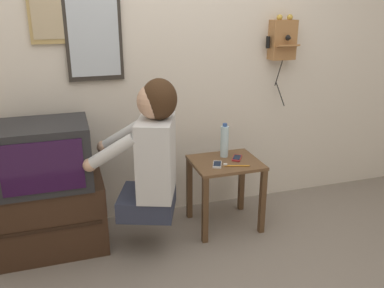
{
  "coord_description": "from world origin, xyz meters",
  "views": [
    {
      "loc": [
        -0.71,
        -1.82,
        1.64
      ],
      "look_at": [
        0.08,
        0.71,
        0.71
      ],
      "focal_mm": 38.0,
      "sensor_mm": 36.0,
      "label": 1
    }
  ],
  "objects_px": {
    "framed_picture": "(51,9)",
    "wall_phone_antique": "(282,40)",
    "cell_phone_held": "(217,164)",
    "water_bottle": "(224,141)",
    "television": "(44,155)",
    "person": "(152,151)",
    "wall_mirror": "(93,32)",
    "toothbrush": "(235,165)",
    "cell_phone_spare": "(237,158)"
  },
  "relations": [
    {
      "from": "framed_picture",
      "to": "wall_phone_antique",
      "type": "bearing_deg",
      "value": -1.5
    },
    {
      "from": "cell_phone_held",
      "to": "water_bottle",
      "type": "distance_m",
      "value": 0.22
    },
    {
      "from": "wall_phone_antique",
      "to": "television",
      "type": "bearing_deg",
      "value": -171.98
    },
    {
      "from": "person",
      "to": "wall_mirror",
      "type": "xyz_separation_m",
      "value": [
        -0.28,
        0.5,
        0.72
      ]
    },
    {
      "from": "toothbrush",
      "to": "television",
      "type": "bearing_deg",
      "value": 100.26
    },
    {
      "from": "person",
      "to": "toothbrush",
      "type": "distance_m",
      "value": 0.63
    },
    {
      "from": "toothbrush",
      "to": "person",
      "type": "bearing_deg",
      "value": 110.79
    },
    {
      "from": "framed_picture",
      "to": "cell_phone_held",
      "type": "relative_size",
      "value": 3.21
    },
    {
      "from": "water_bottle",
      "to": "toothbrush",
      "type": "relative_size",
      "value": 1.44
    },
    {
      "from": "person",
      "to": "cell_phone_spare",
      "type": "xyz_separation_m",
      "value": [
        0.68,
        0.17,
        -0.19
      ]
    },
    {
      "from": "television",
      "to": "water_bottle",
      "type": "bearing_deg",
      "value": 1.88
    },
    {
      "from": "cell_phone_held",
      "to": "cell_phone_spare",
      "type": "bearing_deg",
      "value": 44.9
    },
    {
      "from": "water_bottle",
      "to": "wall_phone_antique",
      "type": "bearing_deg",
      "value": 21.36
    },
    {
      "from": "person",
      "to": "television",
      "type": "relative_size",
      "value": 1.56
    },
    {
      "from": "person",
      "to": "water_bottle",
      "type": "bearing_deg",
      "value": -47.89
    },
    {
      "from": "wall_mirror",
      "to": "cell_phone_held",
      "type": "bearing_deg",
      "value": -27.87
    },
    {
      "from": "framed_picture",
      "to": "toothbrush",
      "type": "relative_size",
      "value": 2.44
    },
    {
      "from": "cell_phone_spare",
      "to": "cell_phone_held",
      "type": "bearing_deg",
      "value": -125.37
    },
    {
      "from": "water_bottle",
      "to": "toothbrush",
      "type": "bearing_deg",
      "value": -90.29
    },
    {
      "from": "cell_phone_held",
      "to": "toothbrush",
      "type": "xyz_separation_m",
      "value": [
        0.11,
        -0.06,
        0.0
      ]
    },
    {
      "from": "cell_phone_held",
      "to": "water_bottle",
      "type": "height_order",
      "value": "water_bottle"
    },
    {
      "from": "television",
      "to": "wall_mirror",
      "type": "bearing_deg",
      "value": 36.88
    },
    {
      "from": "person",
      "to": "cell_phone_held",
      "type": "xyz_separation_m",
      "value": [
        0.49,
        0.09,
        -0.19
      ]
    },
    {
      "from": "water_bottle",
      "to": "framed_picture",
      "type": "bearing_deg",
      "value": 167.14
    },
    {
      "from": "wall_mirror",
      "to": "toothbrush",
      "type": "relative_size",
      "value": 3.69
    },
    {
      "from": "wall_mirror",
      "to": "cell_phone_held",
      "type": "relative_size",
      "value": 4.86
    },
    {
      "from": "water_bottle",
      "to": "television",
      "type": "bearing_deg",
      "value": -178.12
    },
    {
      "from": "framed_picture",
      "to": "toothbrush",
      "type": "bearing_deg",
      "value": -22.35
    },
    {
      "from": "framed_picture",
      "to": "cell_phone_spare",
      "type": "height_order",
      "value": "framed_picture"
    },
    {
      "from": "person",
      "to": "framed_picture",
      "type": "height_order",
      "value": "framed_picture"
    },
    {
      "from": "cell_phone_held",
      "to": "cell_phone_spare",
      "type": "distance_m",
      "value": 0.2
    },
    {
      "from": "person",
      "to": "toothbrush",
      "type": "height_order",
      "value": "person"
    },
    {
      "from": "wall_mirror",
      "to": "water_bottle",
      "type": "bearing_deg",
      "value": -16.3
    },
    {
      "from": "wall_mirror",
      "to": "person",
      "type": "bearing_deg",
      "value": -60.94
    },
    {
      "from": "television",
      "to": "toothbrush",
      "type": "bearing_deg",
      "value": -7.42
    },
    {
      "from": "wall_phone_antique",
      "to": "framed_picture",
      "type": "xyz_separation_m",
      "value": [
        -1.69,
        0.04,
        0.23
      ]
    },
    {
      "from": "cell_phone_held",
      "to": "water_bottle",
      "type": "xyz_separation_m",
      "value": [
        0.11,
        0.15,
        0.12
      ]
    },
    {
      "from": "wall_mirror",
      "to": "toothbrush",
      "type": "height_order",
      "value": "wall_mirror"
    },
    {
      "from": "person",
      "to": "cell_phone_held",
      "type": "bearing_deg",
      "value": -59.03
    },
    {
      "from": "cell_phone_spare",
      "to": "toothbrush",
      "type": "bearing_deg",
      "value": -86.39
    },
    {
      "from": "television",
      "to": "wall_mirror",
      "type": "height_order",
      "value": "wall_mirror"
    },
    {
      "from": "wall_mirror",
      "to": "water_bottle",
      "type": "xyz_separation_m",
      "value": [
        0.88,
        -0.26,
        -0.8
      ]
    },
    {
      "from": "framed_picture",
      "to": "wall_mirror",
      "type": "distance_m",
      "value": 0.3
    },
    {
      "from": "person",
      "to": "wall_mirror",
      "type": "bearing_deg",
      "value": 49.38
    },
    {
      "from": "water_bottle",
      "to": "person",
      "type": "bearing_deg",
      "value": -158.21
    },
    {
      "from": "person",
      "to": "cell_phone_spare",
      "type": "bearing_deg",
      "value": -55.85
    },
    {
      "from": "cell_phone_held",
      "to": "wall_phone_antique",
      "type": "bearing_deg",
      "value": 51.9
    },
    {
      "from": "person",
      "to": "framed_picture",
      "type": "distance_m",
      "value": 1.14
    },
    {
      "from": "wall_phone_antique",
      "to": "wall_mirror",
      "type": "relative_size",
      "value": 1.07
    },
    {
      "from": "person",
      "to": "wall_phone_antique",
      "type": "relative_size",
      "value": 1.28
    }
  ]
}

